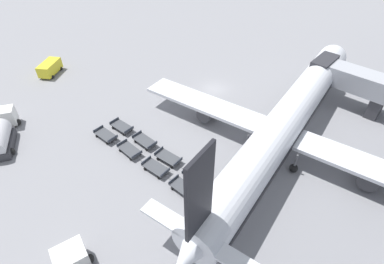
{
  "coord_description": "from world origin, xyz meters",
  "views": [
    {
      "loc": [
        25.2,
        -33.39,
        26.03
      ],
      "look_at": [
        6.19,
        -12.18,
        2.01
      ],
      "focal_mm": 28.0,
      "sensor_mm": 36.0,
      "label": 1
    }
  ],
  "objects_px": {
    "fuel_tanker_secondary": "(1,135)",
    "baggage_dolly_row_near_col_c": "(156,168)",
    "baggage_dolly_row_mid_a_col_d": "(197,176)",
    "baggage_dolly_row_near_col_a": "(106,135)",
    "baggage_dolly_row_mid_a_col_b": "(145,141)",
    "baggage_dolly_row_mid_a_col_c": "(168,158)",
    "baggage_dolly_row_near_col_d": "(184,188)",
    "baggage_dolly_row_mid_a_col_a": "(122,127)",
    "baggage_dolly_row_near_col_b": "(130,150)",
    "airplane": "(285,123)",
    "service_van": "(50,68)"
  },
  "relations": [
    {
      "from": "baggage_dolly_row_near_col_b",
      "to": "baggage_dolly_row_near_col_d",
      "type": "bearing_deg",
      "value": 0.76
    },
    {
      "from": "baggage_dolly_row_mid_a_col_d",
      "to": "service_van",
      "type": "bearing_deg",
      "value": 178.03
    },
    {
      "from": "baggage_dolly_row_near_col_c",
      "to": "baggage_dolly_row_mid_a_col_d",
      "type": "distance_m",
      "value": 4.94
    },
    {
      "from": "baggage_dolly_row_mid_a_col_a",
      "to": "airplane",
      "type": "bearing_deg",
      "value": 33.31
    },
    {
      "from": "fuel_tanker_secondary",
      "to": "baggage_dolly_row_near_col_c",
      "type": "distance_m",
      "value": 20.67
    },
    {
      "from": "baggage_dolly_row_near_col_d",
      "to": "baggage_dolly_row_mid_a_col_b",
      "type": "xyz_separation_m",
      "value": [
        -8.97,
        2.24,
        0.0
      ]
    },
    {
      "from": "service_van",
      "to": "baggage_dolly_row_mid_a_col_b",
      "type": "relative_size",
      "value": 1.3
    },
    {
      "from": "baggage_dolly_row_mid_a_col_b",
      "to": "baggage_dolly_row_mid_a_col_d",
      "type": "bearing_deg",
      "value": -0.04
    },
    {
      "from": "baggage_dolly_row_near_col_a",
      "to": "baggage_dolly_row_near_col_c",
      "type": "xyz_separation_m",
      "value": [
        9.16,
        0.4,
        0.0
      ]
    },
    {
      "from": "baggage_dolly_row_near_col_a",
      "to": "baggage_dolly_row_near_col_d",
      "type": "distance_m",
      "value": 13.64
    },
    {
      "from": "baggage_dolly_row_near_col_c",
      "to": "baggage_dolly_row_mid_a_col_b",
      "type": "xyz_separation_m",
      "value": [
        -4.5,
        2.25,
        0.0
      ]
    },
    {
      "from": "fuel_tanker_secondary",
      "to": "baggage_dolly_row_near_col_a",
      "type": "distance_m",
      "value": 13.02
    },
    {
      "from": "airplane",
      "to": "baggage_dolly_row_mid_a_col_a",
      "type": "xyz_separation_m",
      "value": [
        -17.53,
        -11.52,
        -3.06
      ]
    },
    {
      "from": "baggage_dolly_row_near_col_c",
      "to": "baggage_dolly_row_near_col_b",
      "type": "bearing_deg",
      "value": -178.6
    },
    {
      "from": "service_van",
      "to": "baggage_dolly_row_mid_a_col_c",
      "type": "height_order",
      "value": "service_van"
    },
    {
      "from": "baggage_dolly_row_near_col_a",
      "to": "baggage_dolly_row_mid_a_col_a",
      "type": "distance_m",
      "value": 2.51
    },
    {
      "from": "fuel_tanker_secondary",
      "to": "service_van",
      "type": "distance_m",
      "value": 18.02
    },
    {
      "from": "baggage_dolly_row_near_col_a",
      "to": "baggage_dolly_row_near_col_b",
      "type": "distance_m",
      "value": 4.55
    },
    {
      "from": "baggage_dolly_row_near_col_b",
      "to": "baggage_dolly_row_mid_a_col_c",
      "type": "xyz_separation_m",
      "value": [
        4.53,
        2.26,
        0.0
      ]
    },
    {
      "from": "baggage_dolly_row_mid_a_col_b",
      "to": "baggage_dolly_row_near_col_c",
      "type": "bearing_deg",
      "value": -26.57
    },
    {
      "from": "baggage_dolly_row_near_col_a",
      "to": "baggage_dolly_row_mid_a_col_b",
      "type": "bearing_deg",
      "value": 29.62
    },
    {
      "from": "baggage_dolly_row_near_col_d",
      "to": "baggage_dolly_row_mid_a_col_a",
      "type": "relative_size",
      "value": 0.99
    },
    {
      "from": "baggage_dolly_row_mid_a_col_b",
      "to": "baggage_dolly_row_mid_a_col_c",
      "type": "relative_size",
      "value": 0.99
    },
    {
      "from": "baggage_dolly_row_near_col_a",
      "to": "baggage_dolly_row_mid_a_col_a",
      "type": "xyz_separation_m",
      "value": [
        0.15,
        2.5,
        0.0
      ]
    },
    {
      "from": "service_van",
      "to": "baggage_dolly_row_mid_a_col_c",
      "type": "xyz_separation_m",
      "value": [
        30.47,
        -1.3,
        -0.67
      ]
    },
    {
      "from": "baggage_dolly_row_mid_a_col_a",
      "to": "baggage_dolly_row_mid_a_col_b",
      "type": "relative_size",
      "value": 1.0
    },
    {
      "from": "airplane",
      "to": "baggage_dolly_row_mid_a_col_c",
      "type": "height_order",
      "value": "airplane"
    },
    {
      "from": "baggage_dolly_row_near_col_b",
      "to": "baggage_dolly_row_mid_a_col_a",
      "type": "xyz_separation_m",
      "value": [
        -4.39,
        2.22,
        0.0
      ]
    },
    {
      "from": "baggage_dolly_row_mid_a_col_d",
      "to": "baggage_dolly_row_mid_a_col_a",
      "type": "bearing_deg",
      "value": -179.41
    },
    {
      "from": "fuel_tanker_secondary",
      "to": "baggage_dolly_row_mid_a_col_c",
      "type": "xyz_separation_m",
      "value": [
        18.15,
        11.84,
        -0.79
      ]
    },
    {
      "from": "airplane",
      "to": "baggage_dolly_row_near_col_d",
      "type": "relative_size",
      "value": 11.66
    },
    {
      "from": "baggage_dolly_row_near_col_b",
      "to": "baggage_dolly_row_mid_a_col_d",
      "type": "distance_m",
      "value": 9.32
    },
    {
      "from": "baggage_dolly_row_near_col_b",
      "to": "fuel_tanker_secondary",
      "type": "bearing_deg",
      "value": -144.88
    },
    {
      "from": "fuel_tanker_secondary",
      "to": "baggage_dolly_row_near_col_d",
      "type": "distance_m",
      "value": 24.71
    },
    {
      "from": "fuel_tanker_secondary",
      "to": "baggage_dolly_row_mid_a_col_d",
      "type": "xyz_separation_m",
      "value": [
        22.64,
        11.94,
        -0.79
      ]
    },
    {
      "from": "airplane",
      "to": "baggage_dolly_row_mid_a_col_d",
      "type": "xyz_separation_m",
      "value": [
        -4.12,
        -11.38,
        -3.06
      ]
    },
    {
      "from": "fuel_tanker_secondary",
      "to": "baggage_dolly_row_mid_a_col_b",
      "type": "distance_m",
      "value": 18.22
    },
    {
      "from": "airplane",
      "to": "baggage_dolly_row_near_col_c",
      "type": "distance_m",
      "value": 16.36
    },
    {
      "from": "fuel_tanker_secondary",
      "to": "baggage_dolly_row_mid_a_col_a",
      "type": "bearing_deg",
      "value": 51.96
    },
    {
      "from": "baggage_dolly_row_mid_a_col_c",
      "to": "baggage_dolly_row_mid_a_col_d",
      "type": "height_order",
      "value": "same"
    },
    {
      "from": "fuel_tanker_secondary",
      "to": "baggage_dolly_row_near_col_b",
      "type": "xyz_separation_m",
      "value": [
        13.62,
        9.58,
        -0.79
      ]
    },
    {
      "from": "baggage_dolly_row_near_col_b",
      "to": "baggage_dolly_row_mid_a_col_a",
      "type": "height_order",
      "value": "same"
    },
    {
      "from": "baggage_dolly_row_near_col_b",
      "to": "baggage_dolly_row_mid_a_col_d",
      "type": "relative_size",
      "value": 1.0
    },
    {
      "from": "baggage_dolly_row_mid_a_col_d",
      "to": "baggage_dolly_row_near_col_a",
      "type": "bearing_deg",
      "value": -168.97
    },
    {
      "from": "service_van",
      "to": "baggage_dolly_row_mid_a_col_d",
      "type": "xyz_separation_m",
      "value": [
        34.96,
        -1.21,
        -0.67
      ]
    },
    {
      "from": "baggage_dolly_row_near_col_a",
      "to": "baggage_dolly_row_near_col_d",
      "type": "bearing_deg",
      "value": 1.72
    },
    {
      "from": "baggage_dolly_row_near_col_d",
      "to": "baggage_dolly_row_mid_a_col_d",
      "type": "xyz_separation_m",
      "value": [
        -0.07,
        2.23,
        0.0
      ]
    },
    {
      "from": "airplane",
      "to": "baggage_dolly_row_mid_a_col_c",
      "type": "distance_m",
      "value": 14.67
    },
    {
      "from": "baggage_dolly_row_near_col_a",
      "to": "baggage_dolly_row_near_col_d",
      "type": "xyz_separation_m",
      "value": [
        13.63,
        0.41,
        0.0
      ]
    },
    {
      "from": "baggage_dolly_row_mid_a_col_a",
      "to": "baggage_dolly_row_mid_a_col_c",
      "type": "height_order",
      "value": "same"
    }
  ]
}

